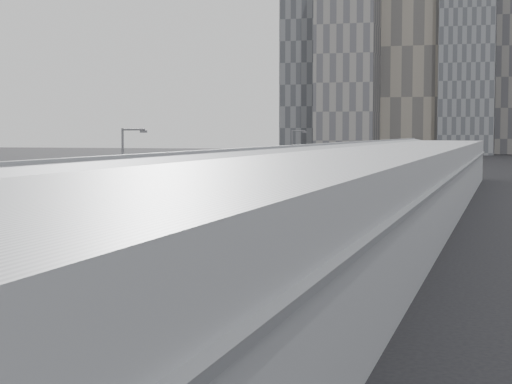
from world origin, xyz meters
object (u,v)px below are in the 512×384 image
at_px(bus_8, 375,174).
at_px(street_lamp_far, 293,157).
at_px(bus_6, 336,185).
at_px(bus_1, 76,259).
at_px(street_lamp_near, 125,176).
at_px(shipping_container, 307,177).
at_px(bus_2, 191,227).
at_px(bus_5, 313,190).
at_px(bus_7, 355,177).
at_px(suv, 346,175).
at_px(bus_3, 232,213).
at_px(bus_4, 279,199).

distance_m(bus_8, street_lamp_far, 26.59).
bearing_deg(bus_6, bus_1, -94.48).
bearing_deg(street_lamp_far, bus_8, 74.01).
bearing_deg(street_lamp_near, shipping_container, 91.77).
bearing_deg(shipping_container, bus_6, -55.65).
height_order(bus_2, bus_5, bus_2).
height_order(bus_5, shipping_container, bus_5).
distance_m(bus_7, suv, 27.86).
distance_m(bus_5, street_lamp_far, 16.94).
relative_size(bus_2, bus_5, 1.10).
xyz_separation_m(bus_3, bus_5, (-0.52, 31.58, -0.18)).
height_order(shipping_container, suv, shipping_container).
bearing_deg(bus_7, street_lamp_near, -91.77).
bearing_deg(bus_7, street_lamp_far, -114.52).
distance_m(bus_8, street_lamp_near, 79.34).
height_order(bus_7, street_lamp_far, street_lamp_far).
height_order(bus_7, shipping_container, bus_7).
relative_size(bus_2, bus_8, 1.09).
distance_m(bus_4, bus_7, 43.74).
height_order(street_lamp_near, street_lamp_far, street_lamp_far).
height_order(bus_4, bus_5, bus_4).
distance_m(bus_6, bus_7, 16.56).
height_order(bus_3, shipping_container, bus_3).
relative_size(bus_2, bus_7, 1.00).
height_order(street_lamp_far, shipping_container, street_lamp_far).
relative_size(bus_1, bus_5, 1.05).
xyz_separation_m(bus_1, bus_7, (0.04, 83.99, 0.09)).
xyz_separation_m(bus_1, bus_4, (0.21, 40.25, 0.14)).
xyz_separation_m(street_lamp_near, street_lamp_far, (-0.45, 53.62, 0.01)).
bearing_deg(bus_1, street_lamp_far, 98.77).
bearing_deg(bus_6, bus_4, -94.62).
xyz_separation_m(bus_4, street_lamp_near, (-6.03, -21.82, 3.20)).
bearing_deg(street_lamp_far, bus_7, 62.14).
bearing_deg(bus_1, bus_7, 93.77).
bearing_deg(bus_8, street_lamp_near, -99.74).
bearing_deg(street_lamp_near, bus_4, 74.54).
height_order(bus_2, street_lamp_near, street_lamp_near).
bearing_deg(bus_1, bus_3, 92.90).
height_order(bus_8, shipping_container, bus_8).
bearing_deg(bus_6, bus_5, -97.29).
height_order(bus_2, bus_6, bus_2).
relative_size(bus_6, street_lamp_near, 1.43).
height_order(bus_3, street_lamp_near, street_lamp_near).
bearing_deg(bus_2, shipping_container, 96.35).
bearing_deg(bus_3, bus_2, -91.50).
xyz_separation_m(bus_6, suv, (-6.86, 43.65, -0.78)).
height_order(bus_4, street_lamp_near, street_lamp_near).
relative_size(bus_2, bus_6, 1.13).
height_order(bus_1, bus_7, bus_7).
distance_m(bus_4, street_lamp_far, 32.62).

